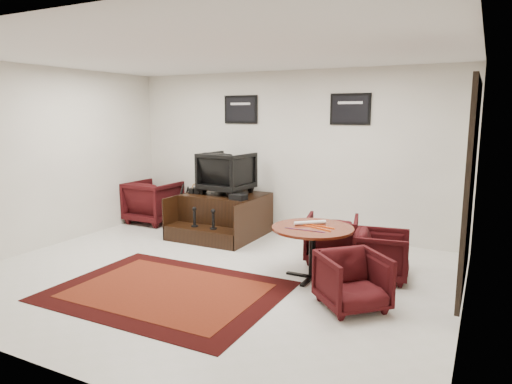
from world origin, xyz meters
TOP-DOWN VIEW (x-y plane):
  - ground at (0.00, 0.00)m, footprint 6.00×6.00m
  - room_shell at (0.41, 0.12)m, footprint 6.02×5.02m
  - area_rug at (-0.15, -0.72)m, footprint 2.64×1.98m
  - shine_podium at (-0.90, 1.82)m, footprint 1.36×1.40m
  - shine_chair at (-0.90, 1.96)m, footprint 0.84×0.80m
  - shoes_pair at (-1.38, 1.76)m, footprint 0.22×0.26m
  - polish_kit at (-0.43, 1.53)m, footprint 0.29×0.22m
  - umbrella_black at (-1.70, 1.60)m, footprint 0.34×0.13m
  - umbrella_hooked at (-1.71, 1.77)m, footprint 0.31×0.12m
  - armchair_side at (-2.55, 1.97)m, footprint 0.88×0.83m
  - meeting_table at (1.22, 0.48)m, footprint 1.03×1.03m
  - table_chair_back at (1.23, 1.27)m, footprint 0.84×0.80m
  - table_chair_window at (2.01, 0.88)m, footprint 0.70×0.74m
  - table_chair_corner at (1.92, -0.18)m, footprint 0.90×0.90m
  - paper_roll at (1.15, 0.59)m, footprint 0.35×0.31m
  - table_clutter at (1.25, 0.44)m, footprint 0.57×0.33m

SIDE VIEW (x-z plane):
  - ground at x=0.00m, z-range 0.00..0.00m
  - area_rug at x=-0.15m, z-range 0.00..0.01m
  - shine_podium at x=-0.90m, z-range -0.03..0.67m
  - table_chair_corner at x=1.92m, z-range 0.00..0.67m
  - table_chair_window at x=2.01m, z-range 0.00..0.68m
  - table_chair_back at x=1.23m, z-range 0.00..0.73m
  - umbrella_hooked at x=-1.71m, z-range 0.00..0.83m
  - armchair_side at x=-2.55m, z-range 0.00..0.89m
  - umbrella_black at x=-1.70m, z-range 0.00..0.91m
  - meeting_table at x=1.22m, z-range 0.25..0.92m
  - table_clutter at x=1.25m, z-range 0.67..0.68m
  - paper_roll at x=1.15m, z-range 0.67..0.72m
  - polish_kit at x=-0.43m, z-range 0.70..0.79m
  - shoes_pair at x=-1.38m, z-range 0.70..0.80m
  - shine_chair at x=-0.90m, z-range 0.70..1.51m
  - room_shell at x=0.41m, z-range 0.38..3.19m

